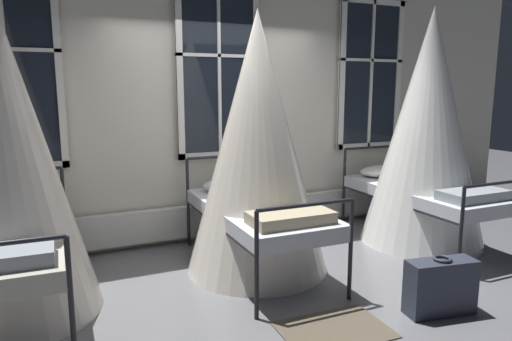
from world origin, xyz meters
name	(u,v)px	position (x,y,z in m)	size (l,w,h in m)	color
ground	(267,275)	(0.00, 0.00, 0.00)	(20.22, 20.22, 0.00)	slate
back_wall_with_windows	(216,96)	(0.00, 1.39, 1.69)	(9.17, 0.10, 3.38)	beige
window_bank	(220,145)	(0.00, 1.27, 1.12)	(5.26, 0.10, 2.84)	black
cot_second	(257,148)	(-0.01, 0.21, 1.21)	(1.38, 1.95, 2.49)	black
cot_third	(427,132)	(2.09, 0.17, 1.29)	(1.38, 1.94, 2.66)	black
rug_second	(334,330)	(0.00, -1.14, 0.01)	(0.80, 0.56, 0.01)	brown
suitcase_dark	(440,287)	(0.92, -1.26, 0.22)	(0.59, 0.30, 0.47)	#2D3342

